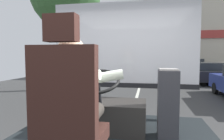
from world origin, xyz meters
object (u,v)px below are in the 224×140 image
(bus_driver, at_px, (75,96))
(parked_car_black, at_px, (207,72))
(fare_box, at_px, (168,104))
(parked_car_charcoal, at_px, (189,67))
(driver_seat, at_px, (69,120))
(parked_car_silver, at_px, (180,64))
(steering_console, at_px, (105,114))

(bus_driver, bearing_deg, parked_car_black, 69.83)
(fare_box, xyz_separation_m, parked_car_charcoal, (3.24, 14.97, -0.31))
(driver_seat, distance_m, bus_driver, 0.20)
(parked_car_charcoal, relative_size, parked_car_silver, 0.96)
(fare_box, xyz_separation_m, parked_car_silver, (3.27, 19.94, -0.31))
(bus_driver, distance_m, parked_car_silver, 21.35)
(fare_box, bearing_deg, parked_car_charcoal, 77.78)
(steering_console, relative_size, parked_car_charcoal, 0.27)
(bus_driver, xyz_separation_m, parked_car_silver, (4.08, 20.94, -0.58))
(driver_seat, relative_size, fare_box, 1.49)
(parked_car_charcoal, bearing_deg, fare_box, -102.22)
(steering_console, distance_m, parked_car_charcoal, 15.42)
(parked_car_black, bearing_deg, steering_console, -112.13)
(driver_seat, height_order, parked_car_charcoal, driver_seat)
(parked_car_black, bearing_deg, parked_car_charcoal, 91.09)
(bus_driver, distance_m, parked_car_charcoal, 16.49)
(steering_console, bearing_deg, bus_driver, -90.00)
(parked_car_charcoal, bearing_deg, parked_car_black, -88.91)
(fare_box, relative_size, parked_car_silver, 0.20)
(parked_car_black, bearing_deg, bus_driver, -110.17)
(steering_console, height_order, fare_box, fare_box)
(driver_seat, relative_size, steering_console, 1.17)
(parked_car_silver, bearing_deg, bus_driver, -101.03)
(driver_seat, xyz_separation_m, parked_car_silver, (4.08, 21.07, -0.42))
(parked_car_black, bearing_deg, fare_box, -107.94)
(driver_seat, bearing_deg, parked_car_black, 70.03)
(bus_driver, xyz_separation_m, fare_box, (0.82, 1.00, -0.27))
(steering_console, xyz_separation_m, parked_car_charcoal, (4.06, 14.88, -0.11))
(driver_seat, distance_m, parked_car_charcoal, 16.61)
(bus_driver, distance_m, parked_car_black, 12.04)
(bus_driver, bearing_deg, fare_box, 50.79)
(bus_driver, relative_size, fare_box, 0.85)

